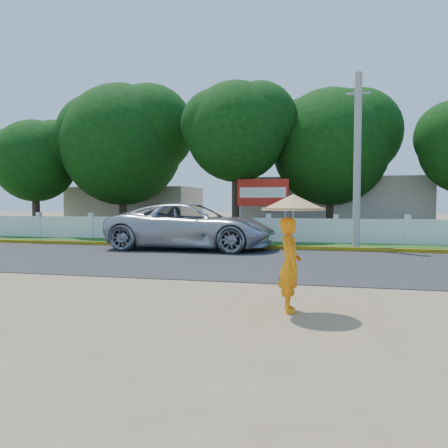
{
  "coord_description": "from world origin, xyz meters",
  "views": [
    {
      "loc": [
        2.46,
        -8.78,
        1.88
      ],
      "look_at": [
        0.0,
        2.0,
        1.3
      ],
      "focal_mm": 35.0,
      "sensor_mm": 36.0,
      "label": 1
    }
  ],
  "objects_px": {
    "monk_with_parasol": "(291,235)",
    "vehicle": "(192,226)",
    "billboard": "(263,196)",
    "utility_pole": "(357,162)"
  },
  "relations": [
    {
      "from": "monk_with_parasol",
      "to": "vehicle",
      "type": "bearing_deg",
      "value": 116.85
    },
    {
      "from": "monk_with_parasol",
      "to": "billboard",
      "type": "bearing_deg",
      "value": 99.82
    },
    {
      "from": "monk_with_parasol",
      "to": "billboard",
      "type": "height_order",
      "value": "billboard"
    },
    {
      "from": "vehicle",
      "to": "monk_with_parasol",
      "type": "xyz_separation_m",
      "value": [
        4.51,
        -8.91,
        0.4
      ]
    },
    {
      "from": "vehicle",
      "to": "monk_with_parasol",
      "type": "height_order",
      "value": "monk_with_parasol"
    },
    {
      "from": "vehicle",
      "to": "billboard",
      "type": "relative_size",
      "value": 2.21
    },
    {
      "from": "utility_pole",
      "to": "monk_with_parasol",
      "type": "height_order",
      "value": "utility_pole"
    },
    {
      "from": "utility_pole",
      "to": "billboard",
      "type": "height_order",
      "value": "utility_pole"
    },
    {
      "from": "monk_with_parasol",
      "to": "billboard",
      "type": "distance_m",
      "value": 13.87
    },
    {
      "from": "monk_with_parasol",
      "to": "billboard",
      "type": "xyz_separation_m",
      "value": [
        -2.36,
        13.65,
        0.84
      ]
    }
  ]
}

